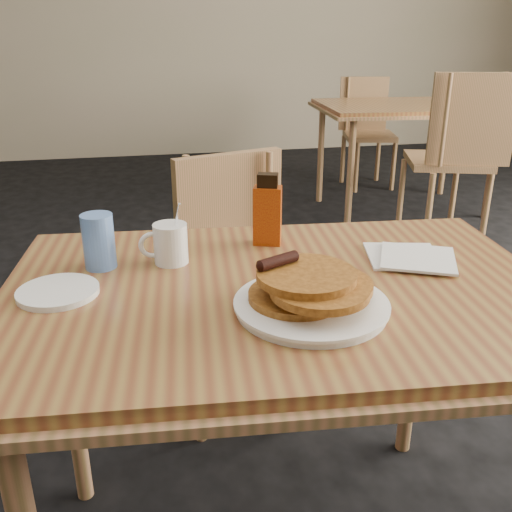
{
  "coord_description": "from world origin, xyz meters",
  "views": [
    {
      "loc": [
        -0.2,
        -0.96,
        1.25
      ],
      "look_at": [
        0.01,
        0.03,
        0.83
      ],
      "focal_mm": 40.0,
      "sensor_mm": 36.0,
      "label": 1
    }
  ],
  "objects_px": {
    "coffee_mug": "(169,243)",
    "blue_tumbler": "(99,241)",
    "main_table": "(280,304)",
    "syrup_bottle": "(267,212)",
    "chair_neighbor_near": "(459,145)",
    "pancake_plate": "(311,295)",
    "chair_main_far": "(234,262)",
    "neighbor_table": "(407,110)",
    "chair_neighbor_far": "(366,122)"
  },
  "relations": [
    {
      "from": "coffee_mug",
      "to": "blue_tumbler",
      "type": "relative_size",
      "value": 1.17
    },
    {
      "from": "main_table",
      "to": "syrup_bottle",
      "type": "bearing_deg",
      "value": 83.5
    },
    {
      "from": "chair_neighbor_near",
      "to": "coffee_mug",
      "type": "xyz_separation_m",
      "value": [
        -1.76,
        -1.78,
        0.19
      ]
    },
    {
      "from": "chair_neighbor_near",
      "to": "pancake_plate",
      "type": "relative_size",
      "value": 3.48
    },
    {
      "from": "chair_main_far",
      "to": "main_table",
      "type": "bearing_deg",
      "value": -109.57
    },
    {
      "from": "blue_tumbler",
      "to": "neighbor_table",
      "type": "bearing_deg",
      "value": 52.34
    },
    {
      "from": "chair_main_far",
      "to": "coffee_mug",
      "type": "height_order",
      "value": "coffee_mug"
    },
    {
      "from": "chair_main_far",
      "to": "coffee_mug",
      "type": "distance_m",
      "value": 0.66
    },
    {
      "from": "chair_main_far",
      "to": "blue_tumbler",
      "type": "distance_m",
      "value": 0.73
    },
    {
      "from": "neighbor_table",
      "to": "blue_tumbler",
      "type": "distance_m",
      "value": 3.16
    },
    {
      "from": "coffee_mug",
      "to": "syrup_bottle",
      "type": "relative_size",
      "value": 0.82
    },
    {
      "from": "syrup_bottle",
      "to": "neighbor_table",
      "type": "bearing_deg",
      "value": 76.26
    },
    {
      "from": "neighbor_table",
      "to": "pancake_plate",
      "type": "distance_m",
      "value": 3.19
    },
    {
      "from": "chair_neighbor_near",
      "to": "pancake_plate",
      "type": "height_order",
      "value": "chair_neighbor_near"
    },
    {
      "from": "main_table",
      "to": "blue_tumbler",
      "type": "relative_size",
      "value": 10.19
    },
    {
      "from": "chair_neighbor_far",
      "to": "coffee_mug",
      "type": "xyz_separation_m",
      "value": [
        -1.79,
        -3.24,
        0.28
      ]
    },
    {
      "from": "chair_main_far",
      "to": "chair_neighbor_near",
      "type": "distance_m",
      "value": 1.97
    },
    {
      "from": "coffee_mug",
      "to": "syrup_bottle",
      "type": "xyz_separation_m",
      "value": [
        0.24,
        0.07,
        0.03
      ]
    },
    {
      "from": "neighbor_table",
      "to": "blue_tumbler",
      "type": "bearing_deg",
      "value": -127.66
    },
    {
      "from": "main_table",
      "to": "chair_neighbor_far",
      "type": "distance_m",
      "value": 3.76
    },
    {
      "from": "chair_neighbor_far",
      "to": "pancake_plate",
      "type": "xyz_separation_m",
      "value": [
        -1.55,
        -3.53,
        0.27
      ]
    },
    {
      "from": "coffee_mug",
      "to": "blue_tumbler",
      "type": "xyz_separation_m",
      "value": [
        -0.15,
        0.01,
        0.01
      ]
    },
    {
      "from": "main_table",
      "to": "neighbor_table",
      "type": "bearing_deg",
      "value": 59.66
    },
    {
      "from": "main_table",
      "to": "pancake_plate",
      "type": "xyz_separation_m",
      "value": [
        0.03,
        -0.12,
        0.07
      ]
    },
    {
      "from": "chair_main_far",
      "to": "pancake_plate",
      "type": "bearing_deg",
      "value": -107.28
    },
    {
      "from": "main_table",
      "to": "blue_tumbler",
      "type": "distance_m",
      "value": 0.42
    },
    {
      "from": "neighbor_table",
      "to": "chair_neighbor_near",
      "type": "xyz_separation_m",
      "value": [
        -0.02,
        -0.72,
        -0.1
      ]
    },
    {
      "from": "blue_tumbler",
      "to": "main_table",
      "type": "bearing_deg",
      "value": -25.66
    },
    {
      "from": "chair_main_far",
      "to": "chair_neighbor_near",
      "type": "height_order",
      "value": "chair_neighbor_near"
    },
    {
      "from": "chair_main_far",
      "to": "syrup_bottle",
      "type": "height_order",
      "value": "syrup_bottle"
    },
    {
      "from": "pancake_plate",
      "to": "blue_tumbler",
      "type": "relative_size",
      "value": 2.4
    },
    {
      "from": "neighbor_table",
      "to": "chair_neighbor_near",
      "type": "relative_size",
      "value": 1.24
    },
    {
      "from": "chair_neighbor_near",
      "to": "syrup_bottle",
      "type": "xyz_separation_m",
      "value": [
        -1.52,
        -1.71,
        0.22
      ]
    },
    {
      "from": "syrup_bottle",
      "to": "blue_tumbler",
      "type": "height_order",
      "value": "syrup_bottle"
    },
    {
      "from": "chair_neighbor_far",
      "to": "pancake_plate",
      "type": "height_order",
      "value": "chair_neighbor_far"
    },
    {
      "from": "neighbor_table",
      "to": "blue_tumbler",
      "type": "height_order",
      "value": "blue_tumbler"
    },
    {
      "from": "chair_main_far",
      "to": "chair_neighbor_near",
      "type": "relative_size",
      "value": 0.85
    },
    {
      "from": "pancake_plate",
      "to": "coffee_mug",
      "type": "height_order",
      "value": "coffee_mug"
    },
    {
      "from": "neighbor_table",
      "to": "chair_main_far",
      "type": "height_order",
      "value": "chair_main_far"
    },
    {
      "from": "syrup_bottle",
      "to": "pancake_plate",
      "type": "bearing_deg",
      "value": -71.15
    },
    {
      "from": "chair_neighbor_far",
      "to": "syrup_bottle",
      "type": "xyz_separation_m",
      "value": [
        -1.55,
        -3.17,
        0.32
      ]
    },
    {
      "from": "main_table",
      "to": "chair_neighbor_near",
      "type": "relative_size",
      "value": 1.22
    },
    {
      "from": "syrup_bottle",
      "to": "chair_neighbor_near",
      "type": "bearing_deg",
      "value": 66.86
    },
    {
      "from": "chair_main_far",
      "to": "coffee_mug",
      "type": "xyz_separation_m",
      "value": [
        -0.23,
        -0.54,
        0.29
      ]
    },
    {
      "from": "chair_neighbor_near",
      "to": "coffee_mug",
      "type": "relative_size",
      "value": 7.13
    },
    {
      "from": "main_table",
      "to": "syrup_bottle",
      "type": "distance_m",
      "value": 0.27
    },
    {
      "from": "chair_neighbor_far",
      "to": "coffee_mug",
      "type": "height_order",
      "value": "coffee_mug"
    },
    {
      "from": "neighbor_table",
      "to": "pancake_plate",
      "type": "relative_size",
      "value": 4.34
    },
    {
      "from": "coffee_mug",
      "to": "chair_main_far",
      "type": "bearing_deg",
      "value": 60.8
    },
    {
      "from": "coffee_mug",
      "to": "blue_tumbler",
      "type": "distance_m",
      "value": 0.15
    }
  ]
}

